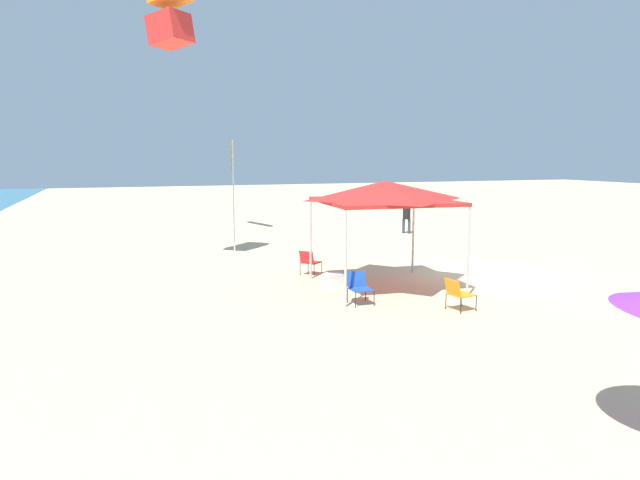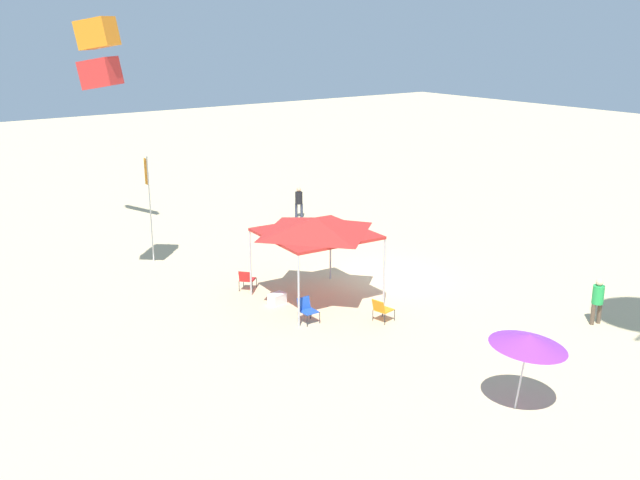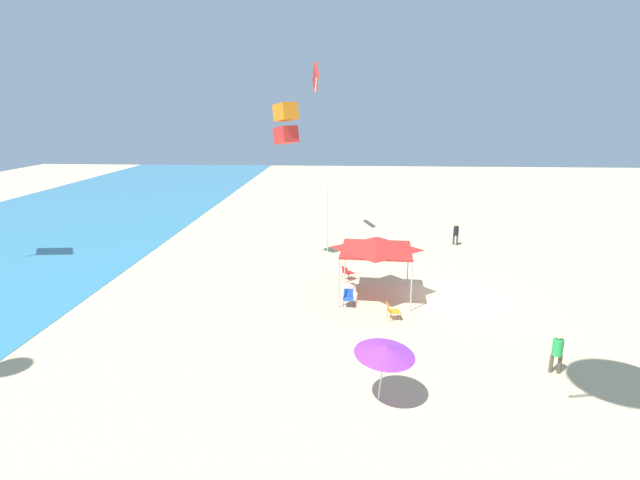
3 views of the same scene
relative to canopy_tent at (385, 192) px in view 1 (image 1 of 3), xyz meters
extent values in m
cube|color=#D6BC8C|center=(0.28, -3.53, -2.84)|extent=(120.00, 120.00, 0.10)
cylinder|color=#B7B7BC|center=(-1.86, -1.61, -1.55)|extent=(0.07, 0.07, 2.49)
cylinder|color=#B7B7BC|center=(1.60, -1.87, -1.55)|extent=(0.07, 0.07, 2.49)
cylinder|color=#B7B7BC|center=(-1.60, 1.87, -1.55)|extent=(0.07, 0.07, 2.49)
cylinder|color=#B7B7BC|center=(1.86, 1.61, -1.55)|extent=(0.07, 0.07, 2.49)
cube|color=red|center=(0.00, 0.00, -0.26)|extent=(3.80, 3.81, 0.10)
pyramid|color=red|center=(0.00, 0.00, 0.06)|extent=(3.72, 3.73, 0.54)
cylinder|color=black|center=(2.46, 1.01, -2.59)|extent=(0.02, 0.02, 0.40)
cylinder|color=black|center=(2.85, 1.36, -2.59)|extent=(0.02, 0.02, 0.40)
cylinder|color=black|center=(2.11, 1.41, -2.59)|extent=(0.02, 0.02, 0.40)
cylinder|color=black|center=(2.50, 1.75, -2.59)|extent=(0.02, 0.02, 0.40)
cube|color=red|center=(2.48, 1.38, -2.39)|extent=(0.73, 0.73, 0.03)
cube|color=red|center=(2.29, 1.60, -2.18)|extent=(0.46, 0.42, 0.41)
cylinder|color=black|center=(-1.77, 1.65, -2.59)|extent=(0.02, 0.02, 0.40)
cylinder|color=black|center=(-1.77, 1.13, -2.59)|extent=(0.02, 0.02, 0.40)
cylinder|color=black|center=(-1.25, 1.66, -2.59)|extent=(0.02, 0.02, 0.40)
cylinder|color=black|center=(-1.25, 1.14, -2.59)|extent=(0.02, 0.02, 0.40)
cube|color=blue|center=(-1.51, 1.40, -2.39)|extent=(0.52, 0.52, 0.03)
cube|color=blue|center=(-1.22, 1.40, -2.18)|extent=(0.13, 0.49, 0.41)
cylinder|color=black|center=(-3.09, -1.03, -2.59)|extent=(0.02, 0.02, 0.40)
cylinder|color=black|center=(-2.57, -0.95, -2.59)|extent=(0.02, 0.02, 0.40)
cylinder|color=black|center=(-3.17, -0.52, -2.59)|extent=(0.02, 0.02, 0.40)
cylinder|color=black|center=(-2.66, -0.43, -2.59)|extent=(0.02, 0.02, 0.40)
cube|color=orange|center=(-2.87, -0.73, -2.39)|extent=(0.60, 0.60, 0.03)
cube|color=orange|center=(-2.92, -0.45, -2.18)|extent=(0.51, 0.21, 0.41)
cube|color=white|center=(0.55, 1.32, -2.61)|extent=(0.51, 0.67, 0.36)
cube|color=white|center=(0.55, 1.32, -2.41)|extent=(0.53, 0.69, 0.04)
cylinder|color=silver|center=(7.82, 2.81, -0.56)|extent=(0.06, 0.06, 4.48)
cube|color=orange|center=(8.00, 2.81, 1.03)|extent=(0.30, 0.02, 1.10)
cylinder|color=#33384C|center=(10.12, -6.45, -2.43)|extent=(0.14, 0.14, 0.73)
cylinder|color=#33384C|center=(10.30, -6.23, -2.43)|extent=(0.14, 0.14, 0.73)
cylinder|color=black|center=(10.21, -6.34, -1.75)|extent=(0.38, 0.38, 0.63)
sphere|color=tan|center=(10.21, -6.34, -1.32)|extent=(0.24, 0.24, 0.24)
cube|color=red|center=(5.59, 5.26, 5.20)|extent=(1.65, 1.65, 1.14)
camera|label=1|loc=(-14.51, 7.25, 1.01)|focal=31.57mm
camera|label=2|loc=(-20.10, 14.62, 6.82)|focal=41.11mm
camera|label=3|loc=(-23.60, 1.54, 6.65)|focal=26.82mm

